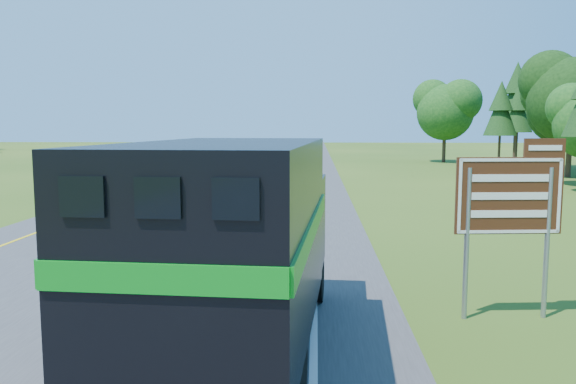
{
  "coord_description": "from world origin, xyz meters",
  "views": [
    {
      "loc": [
        5.53,
        -5.64,
        4.18
      ],
      "look_at": [
        4.39,
        16.73,
        1.59
      ],
      "focal_mm": 35.0,
      "sensor_mm": 36.0,
      "label": 1
    }
  ],
  "objects_px": {
    "white_suv": "(223,159)",
    "far_car": "(267,144)",
    "exit_sign": "(511,203)",
    "horse_truck": "(236,245)"
  },
  "relations": [
    {
      "from": "far_car",
      "to": "exit_sign",
      "type": "bearing_deg",
      "value": -81.02
    },
    {
      "from": "horse_truck",
      "to": "exit_sign",
      "type": "bearing_deg",
      "value": 28.58
    },
    {
      "from": "far_car",
      "to": "white_suv",
      "type": "bearing_deg",
      "value": -89.14
    },
    {
      "from": "far_car",
      "to": "exit_sign",
      "type": "distance_m",
      "value": 97.42
    },
    {
      "from": "horse_truck",
      "to": "exit_sign",
      "type": "height_order",
      "value": "horse_truck"
    },
    {
      "from": "white_suv",
      "to": "exit_sign",
      "type": "relative_size",
      "value": 1.61
    },
    {
      "from": "white_suv",
      "to": "far_car",
      "type": "height_order",
      "value": "white_suv"
    },
    {
      "from": "white_suv",
      "to": "far_car",
      "type": "bearing_deg",
      "value": 91.39
    },
    {
      "from": "horse_truck",
      "to": "white_suv",
      "type": "relative_size",
      "value": 1.41
    },
    {
      "from": "white_suv",
      "to": "exit_sign",
      "type": "bearing_deg",
      "value": -71.68
    }
  ]
}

